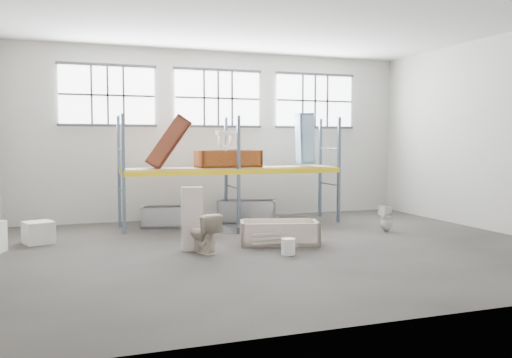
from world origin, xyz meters
name	(u,v)px	position (x,y,z in m)	size (l,w,h in m)	color
floor	(279,250)	(0.00, 0.00, -0.05)	(12.00, 10.00, 0.10)	#4B4641
ceiling	(280,12)	(0.00, 0.00, 5.05)	(12.00, 10.00, 0.10)	silver
wall_back	(217,135)	(0.00, 5.05, 2.50)	(12.00, 0.10, 5.00)	#B8B5AB
wall_front	(427,127)	(0.00, -5.05, 2.50)	(12.00, 0.10, 5.00)	#A19E96
wall_right	(502,134)	(6.05, 0.00, 2.50)	(0.10, 10.00, 5.00)	#9C9990
window_left	(108,95)	(-3.20, 4.94, 3.60)	(2.60, 0.04, 1.60)	white
window_mid	(218,98)	(0.00, 4.94, 3.60)	(2.60, 0.04, 1.60)	white
window_right	(315,101)	(3.20, 4.94, 3.60)	(2.60, 0.04, 1.60)	white
rack_upright_la	(124,174)	(-3.00, 2.90, 1.50)	(0.08, 0.08, 3.00)	slate
rack_upright_lb	(119,172)	(-3.00, 4.10, 1.50)	(0.08, 0.08, 3.00)	slate
rack_upright_ma	(239,172)	(0.00, 2.90, 1.50)	(0.08, 0.08, 3.00)	slate
rack_upright_mb	(226,170)	(0.00, 4.10, 1.50)	(0.08, 0.08, 3.00)	slate
rack_upright_ra	(339,170)	(3.00, 2.90, 1.50)	(0.08, 0.08, 3.00)	slate
rack_upright_rb	(320,168)	(3.00, 4.10, 1.50)	(0.08, 0.08, 3.00)	slate
rack_beam_front	(239,172)	(0.00, 2.90, 1.50)	(6.00, 0.10, 0.14)	yellow
rack_beam_back	(226,170)	(0.00, 4.10, 1.50)	(6.00, 0.10, 0.14)	yellow
shelf_deck	(232,168)	(0.00, 3.50, 1.58)	(5.90, 1.10, 0.03)	gray
wet_patch	(241,229)	(0.00, 2.70, 0.00)	(1.80, 1.80, 0.00)	black
bathtub_beige	(279,232)	(0.17, 0.38, 0.26)	(1.76, 0.83, 0.52)	beige
cistern_spare	(306,228)	(0.94, 0.65, 0.28)	(0.43, 0.21, 0.41)	beige
sink_in_tub	(291,233)	(0.59, 0.72, 0.16)	(0.48, 0.48, 0.16)	beige
toilet_beige	(203,233)	(-1.68, 0.03, 0.41)	(0.46, 0.81, 0.83)	beige
cistern_tall	(192,219)	(-1.84, 0.36, 0.67)	(0.43, 0.28, 1.35)	beige
toilet_white	(386,218)	(3.39, 1.04, 0.34)	(0.31, 0.32, 0.69)	white
steel_tub_left	(170,216)	(-1.72, 3.68, 0.28)	(1.50, 0.70, 0.55)	#B4B5BD
steel_tub_right	(247,211)	(0.57, 3.94, 0.30)	(1.66, 0.77, 0.61)	#A0A3A8
rust_tub_flat	(228,159)	(-0.11, 3.51, 1.82)	(1.74, 0.82, 0.49)	#984719
rust_tub_tilted	(169,142)	(-1.76, 3.44, 2.29)	(1.51, 0.71, 0.43)	maroon
sink_on_shelf	(227,149)	(-0.20, 3.33, 2.09)	(0.63, 0.48, 0.56)	white
blue_tub_upright	(305,138)	(2.19, 3.48, 2.40)	(1.44, 0.67, 0.40)	#89ADD7
bucket	(288,247)	(-0.10, -0.76, 0.17)	(0.28, 0.28, 0.33)	white
carton_far	(39,232)	(-4.97, 2.26, 0.25)	(0.60, 0.60, 0.50)	silver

